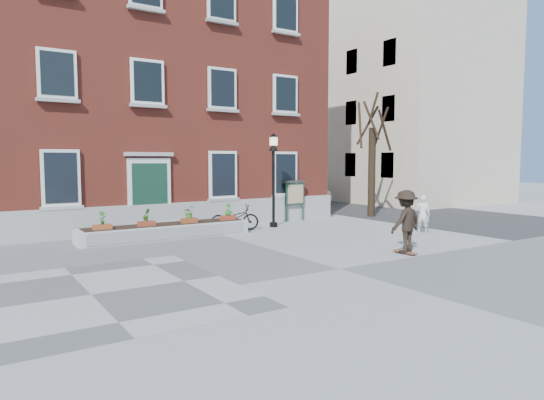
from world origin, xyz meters
TOP-DOWN VIEW (x-y plane):
  - ground at (0.00, 0.00)m, footprint 100.00×100.00m
  - checker_patch at (-6.00, 1.00)m, footprint 6.00×6.00m
  - bicycle at (0.97, 7.48)m, footprint 2.07×1.25m
  - parked_car at (11.13, 16.12)m, footprint 2.22×4.38m
  - bystander at (6.72, 2.90)m, footprint 0.57×0.65m
  - brick_building at (-2.00, 13.98)m, footprint 18.40×10.85m
  - planter_assembly at (-1.99, 7.18)m, footprint 6.20×1.12m
  - bare_tree at (9.01, 8.01)m, footprint 1.83×1.83m
  - side_street at (17.99, 19.78)m, footprint 15.20×36.00m
  - lamp_post at (2.86, 7.52)m, footprint 0.40×0.40m
  - notice_board at (4.78, 8.64)m, footprint 1.10×0.16m
  - skateboarder at (2.99, 0.45)m, footprint 1.26×0.80m

SIDE VIEW (x-z plane):
  - ground at x=0.00m, z-range 0.00..0.00m
  - checker_patch at x=-6.00m, z-range 0.00..0.01m
  - planter_assembly at x=-1.99m, z-range -0.27..0.88m
  - bicycle at x=0.97m, z-range 0.00..1.03m
  - parked_car at x=11.13m, z-range 0.00..1.38m
  - bystander at x=6.72m, z-range 0.00..1.50m
  - skateboarder at x=2.99m, z-range 0.03..1.97m
  - notice_board at x=4.78m, z-range 0.33..2.20m
  - lamp_post at x=2.86m, z-range 0.57..4.50m
  - bare_tree at x=9.01m, z-range -0.29..5.87m
  - brick_building at x=-2.00m, z-range 0.00..12.60m
  - side_street at x=17.99m, z-range -0.23..14.27m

